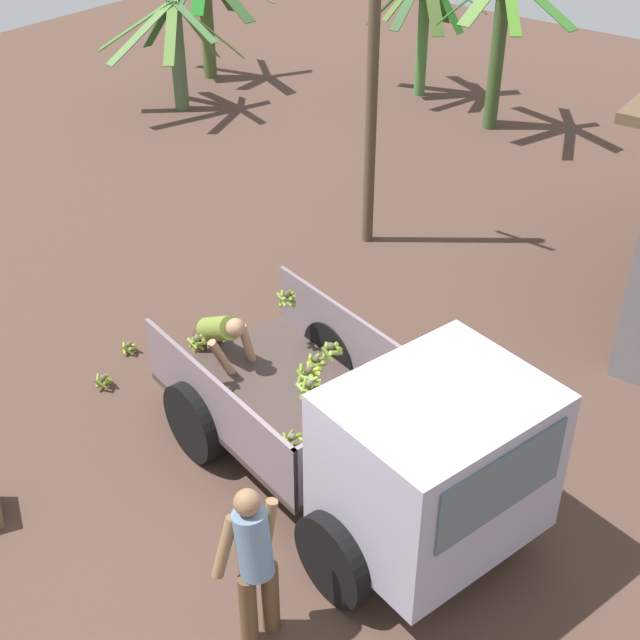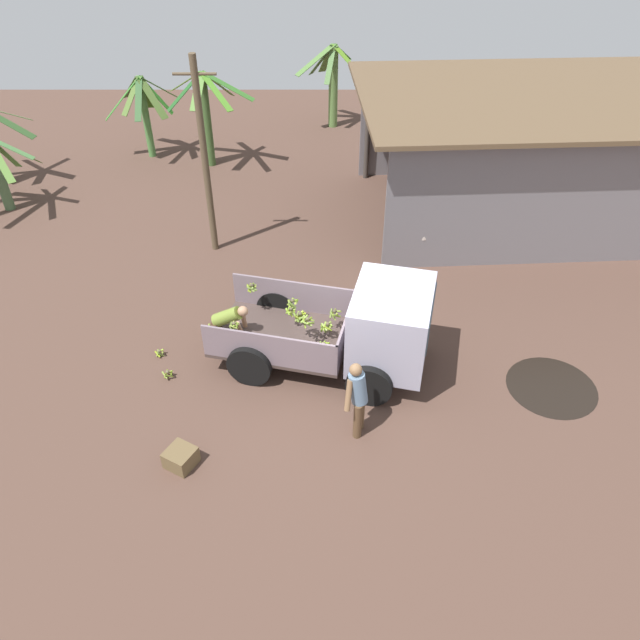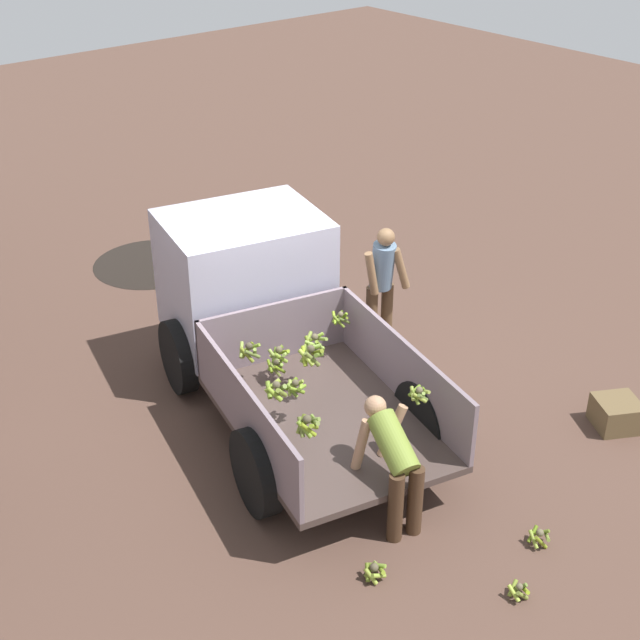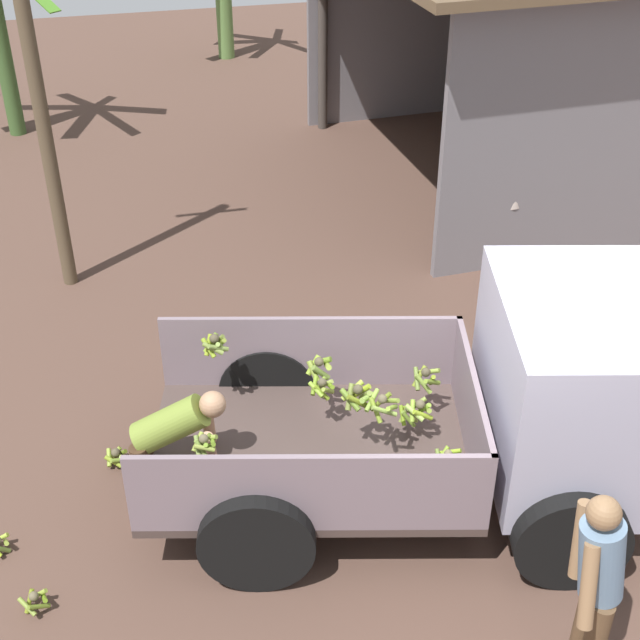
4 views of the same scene
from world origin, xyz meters
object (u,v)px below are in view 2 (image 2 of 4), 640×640
person_bystander_near_shed (423,234)px  banana_bunch_on_ground_0 (212,327)px  person_foreground_visitor (358,396)px  wooden_crate_0 (181,458)px  utility_pole (205,158)px  banana_bunch_on_ground_1 (168,373)px  cargo_truck (369,328)px  banana_bunch_on_ground_2 (160,352)px  person_worker_loading (227,323)px

person_bystander_near_shed → banana_bunch_on_ground_0: (-5.08, -2.80, -0.80)m
person_foreground_visitor → wooden_crate_0: size_ratio=3.44×
utility_pole → banana_bunch_on_ground_1: size_ratio=20.47×
utility_pole → banana_bunch_on_ground_0: utility_pole is taller
utility_pole → cargo_truck: bearing=-51.3°
utility_pole → wooden_crate_0: utility_pole is taller
banana_bunch_on_ground_1 → banana_bunch_on_ground_2: bearing=114.5°
banana_bunch_on_ground_1 → banana_bunch_on_ground_2: banana_bunch_on_ground_1 is taller
person_worker_loading → banana_bunch_on_ground_0: (-0.49, 0.68, -0.66)m
cargo_truck → person_bystander_near_shed: bearing=81.4°
cargo_truck → person_foreground_visitor: size_ratio=2.82×
person_bystander_near_shed → banana_bunch_on_ground_2: person_bystander_near_shed is taller
person_foreground_visitor → banana_bunch_on_ground_2: (-4.15, 2.15, -0.84)m
utility_pole → banana_bunch_on_ground_2: bearing=-98.0°
banana_bunch_on_ground_2 → wooden_crate_0: (0.98, -2.94, 0.08)m
person_bystander_near_shed → banana_bunch_on_ground_1: size_ratio=6.58×
cargo_truck → wooden_crate_0: 4.41m
cargo_truck → banana_bunch_on_ground_0: bearing=173.8°
person_worker_loading → banana_bunch_on_ground_1: (-1.19, -0.86, -0.65)m
cargo_truck → banana_bunch_on_ground_2: size_ratio=22.60×
wooden_crate_0 → banana_bunch_on_ground_1: bearing=106.6°
person_foreground_visitor → person_bystander_near_shed: 6.12m
banana_bunch_on_ground_0 → cargo_truck: bearing=-19.7°
person_bystander_near_shed → banana_bunch_on_ground_2: (-6.08, -3.66, -0.81)m
wooden_crate_0 → banana_bunch_on_ground_0: bearing=89.6°
banana_bunch_on_ground_2 → wooden_crate_0: bearing=-71.5°
person_worker_loading → person_bystander_near_shed: (4.59, 3.48, 0.14)m
utility_pole → wooden_crate_0: 7.75m
person_worker_loading → cargo_truck: bearing=2.4°
banana_bunch_on_ground_0 → banana_bunch_on_ground_2: (-1.01, -0.86, -0.01)m
wooden_crate_0 → person_worker_loading: bearing=80.6°
banana_bunch_on_ground_0 → banana_bunch_on_ground_2: 1.32m
person_bystander_near_shed → cargo_truck: bearing=143.5°
person_worker_loading → banana_bunch_on_ground_1: 1.60m
cargo_truck → banana_bunch_on_ground_1: (-4.14, -0.31, -0.96)m
banana_bunch_on_ground_1 → banana_bunch_on_ground_2: 0.75m
banana_bunch_on_ground_0 → person_bystander_near_shed: bearing=28.9°
person_bystander_near_shed → banana_bunch_on_ground_1: 7.27m
cargo_truck → person_worker_loading: 3.02m
utility_pole → wooden_crate_0: bearing=-87.2°
banana_bunch_on_ground_0 → banana_bunch_on_ground_1: size_ratio=0.94×
person_bystander_near_shed → banana_bunch_on_ground_1: person_bystander_near_shed is taller
person_bystander_near_shed → banana_bunch_on_ground_0: size_ratio=6.98×
person_bystander_near_shed → utility_pole: bearing=67.6°
cargo_truck → person_foreground_visitor: cargo_truck is taller
cargo_truck → person_worker_loading: (-2.95, 0.55, -0.31)m
cargo_truck → utility_pole: utility_pole is taller
person_foreground_visitor → person_bystander_near_shed: bearing=-92.9°
banana_bunch_on_ground_1 → wooden_crate_0: 2.35m
person_foreground_visitor → person_worker_loading: 3.53m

